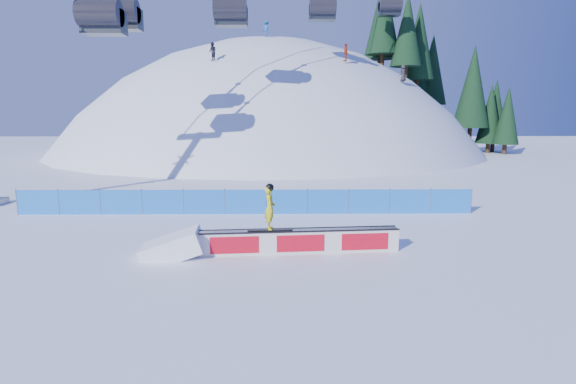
{
  "coord_description": "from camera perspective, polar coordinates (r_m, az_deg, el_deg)",
  "views": [
    {
      "loc": [
        1.78,
        -16.85,
        4.83
      ],
      "look_at": [
        2.0,
        0.14,
        1.85
      ],
      "focal_mm": 28.0,
      "sensor_mm": 36.0,
      "label": 1
    }
  ],
  "objects": [
    {
      "name": "snow_hill",
      "position": [
        63.14,
        -2.36,
        -11.26
      ],
      "size": [
        64.0,
        64.0,
        64.0
      ],
      "color": "white",
      "rests_on": "ground"
    },
    {
      "name": "treeline",
      "position": [
        62.45,
        19.33,
        13.84
      ],
      "size": [
        20.3,
        9.86,
        19.49
      ],
      "color": "#352215",
      "rests_on": "ground"
    },
    {
      "name": "snow_ramp",
      "position": [
        16.06,
        -14.35,
        -7.88
      ],
      "size": [
        2.24,
        1.5,
        1.33
      ],
      "primitive_type": null,
      "rotation": [
        0.0,
        -0.31,
        0.08
      ],
      "color": "white",
      "rests_on": "ground"
    },
    {
      "name": "snowboarder",
      "position": [
        15.46,
        -2.32,
        -1.95
      ],
      "size": [
        1.58,
        0.58,
        1.63
      ],
      "rotation": [
        0.0,
        0.0,
        1.64
      ],
      "color": "black",
      "rests_on": "rail_box"
    },
    {
      "name": "distant_skiers",
      "position": [
        47.76,
        1.31,
        17.81
      ],
      "size": [
        19.75,
        9.2,
        6.81
      ],
      "color": "black",
      "rests_on": "ground"
    },
    {
      "name": "safety_fence",
      "position": [
        21.83,
        -5.42,
        -1.26
      ],
      "size": [
        22.05,
        0.05,
        1.3
      ],
      "color": "blue",
      "rests_on": "ground"
    },
    {
      "name": "rail_box",
      "position": [
        15.84,
        1.52,
        -6.24
      ],
      "size": [
        7.02,
        1.06,
        0.84
      ],
      "rotation": [
        0.0,
        0.0,
        0.08
      ],
      "color": "silver",
      "rests_on": "ground"
    },
    {
      "name": "ground",
      "position": [
        17.61,
        -6.56,
        -6.03
      ],
      "size": [
        160.0,
        160.0,
        0.0
      ],
      "primitive_type": "plane",
      "color": "white",
      "rests_on": "ground"
    }
  ]
}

